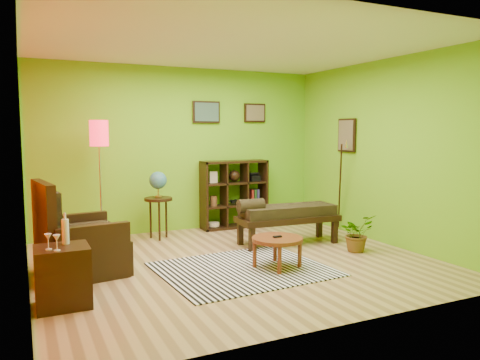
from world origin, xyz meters
name	(u,v)px	position (x,y,z in m)	size (l,w,h in m)	color
ground	(236,262)	(0.00, 0.00, 0.00)	(5.00, 5.00, 0.00)	tan
room_shell	(229,125)	(-0.09, 0.01, 1.80)	(5.04, 4.54, 2.82)	#73C51C
zebra_rug	(243,269)	(-0.07, -0.36, 0.01)	(2.02, 1.69, 0.01)	white
coffee_table	(277,242)	(0.35, -0.48, 0.34)	(0.64, 0.64, 0.41)	brown
armchair	(77,246)	(-1.96, 0.33, 0.35)	(1.06, 1.07, 1.14)	black
side_cabinet	(63,276)	(-2.20, -0.70, 0.31)	(0.51, 0.46, 0.91)	black
floor_lamp	(99,145)	(-1.46, 1.64, 1.52)	(0.28, 0.28, 1.88)	silver
globe_table	(158,188)	(-0.56, 1.73, 0.82)	(0.44, 0.44, 1.08)	black
cube_shelf	(235,194)	(0.91, 2.03, 0.60)	(1.20, 0.35, 1.20)	black
bench	(285,214)	(1.08, 0.57, 0.46)	(1.61, 0.65, 0.73)	black
potted_plant	(357,237)	(1.79, -0.24, 0.21)	(0.48, 0.53, 0.42)	#26661E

